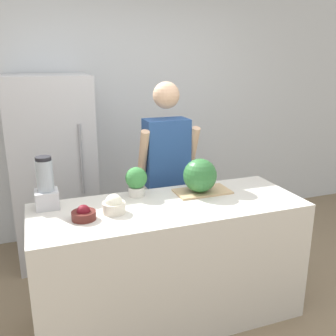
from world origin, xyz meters
name	(u,v)px	position (x,y,z in m)	size (l,w,h in m)	color
wall_back	(115,112)	(0.00, 2.03, 1.30)	(8.00, 0.06, 2.60)	silver
counter_island	(170,262)	(0.00, 0.35, 0.44)	(1.86, 0.70, 0.89)	beige
refrigerator	(53,169)	(-0.69, 1.61, 0.86)	(0.72, 0.77, 1.72)	#B7B7BC
person	(166,177)	(0.20, 0.98, 0.87)	(0.50, 0.27, 1.67)	gray
cutting_board	(202,191)	(0.31, 0.49, 0.90)	(0.41, 0.23, 0.01)	tan
watermelon	(200,175)	(0.28, 0.48, 1.03)	(0.25, 0.25, 0.25)	#2D6B33
bowl_cherries	(84,214)	(-0.59, 0.30, 0.92)	(0.15, 0.15, 0.10)	#511E19
bowl_cream	(114,205)	(-0.39, 0.34, 0.94)	(0.15, 0.15, 0.13)	beige
blender	(46,187)	(-0.79, 0.58, 1.04)	(0.15, 0.15, 0.35)	#B7B7BC
potted_plant	(136,181)	(-0.17, 0.59, 1.01)	(0.16, 0.16, 0.22)	beige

